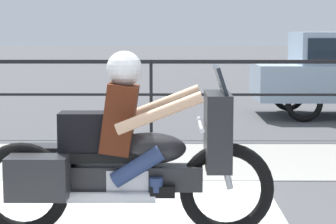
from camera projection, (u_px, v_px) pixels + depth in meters
The scene contains 3 objects.
sidewalk_band at pixel (146, 160), 8.55m from camera, with size 44.00×2.40×0.01m, color #99968E.
fence_railing at pixel (151, 76), 10.28m from camera, with size 36.00×0.05×1.22m.
motorcycle at pixel (125, 155), 5.35m from camera, with size 2.47×0.76×1.53m.
Camera 1 is at (0.36, -5.00, 1.70)m, focal length 70.00 mm.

